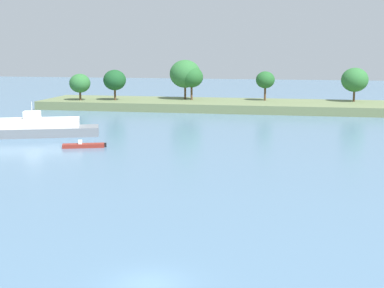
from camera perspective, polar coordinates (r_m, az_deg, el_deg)
The scene contains 4 objects.
ground_plane at distance 32.97m, azimuth -4.41°, elevation -13.78°, with size 400.00×400.00×0.00m, color slate.
treeline_island at distance 119.86m, azimuth 5.32°, elevation 4.43°, with size 91.10×16.56×10.19m.
white_riverboat at distance 87.72m, azimuth -17.67°, elevation 1.47°, with size 25.44×12.77×5.11m.
small_motorboat at distance 76.26m, azimuth -10.73°, elevation -0.14°, with size 5.64×3.02×0.99m.
Camera 1 is at (8.17, -29.11, 13.15)m, focal length 53.61 mm.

